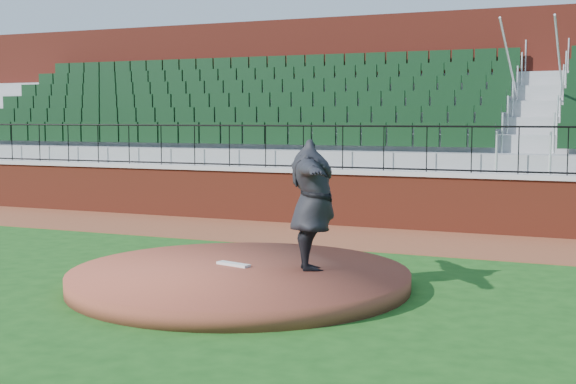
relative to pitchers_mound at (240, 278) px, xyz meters
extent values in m
plane|color=#164814|center=(0.23, -0.22, -0.12)|extent=(90.00, 90.00, 0.00)
cube|color=brown|center=(0.23, 5.18, -0.12)|extent=(34.00, 3.20, 0.01)
cube|color=maroon|center=(0.23, 6.78, 0.47)|extent=(34.00, 0.35, 1.20)
cube|color=#B7B7B7|center=(0.23, 6.78, 1.12)|extent=(34.00, 0.45, 0.10)
cube|color=maroon|center=(0.23, 12.30, 2.62)|extent=(34.00, 0.50, 5.50)
cylinder|color=brown|center=(0.00, 0.00, 0.00)|extent=(5.02, 5.02, 0.25)
cube|color=silver|center=(-0.24, 0.26, 0.14)|extent=(0.59, 0.28, 0.04)
imported|color=black|center=(0.99, 0.41, 1.09)|extent=(1.73, 2.38, 1.93)
camera|label=1|loc=(5.05, -10.03, 2.36)|focal=48.11mm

